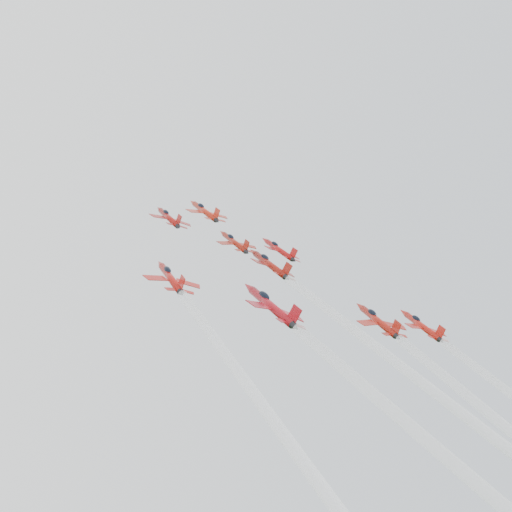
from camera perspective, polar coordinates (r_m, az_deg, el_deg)
jet_lead at (r=139.99m, az=-4.61°, el=4.03°), size 10.16×12.46×9.60m
jet_row2_left at (r=122.59m, az=-7.79°, el=3.45°), size 8.69×10.66×8.22m
jet_row2_center at (r=121.59m, az=-1.96°, el=1.28°), size 8.50×10.44×8.04m
jet_row2_right at (r=129.54m, az=2.03°, el=0.61°), size 8.96×11.00×8.48m
jet_center at (r=82.13m, az=17.86°, el=-13.80°), size 9.95×87.21×66.43m
jet_rear_farleft at (r=58.11m, az=7.06°, el=-18.21°), size 8.36×73.23×55.78m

